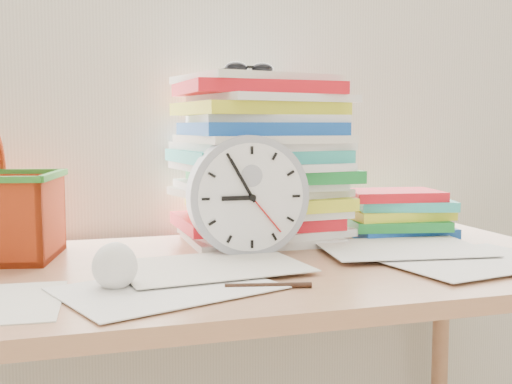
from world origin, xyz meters
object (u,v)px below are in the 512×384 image
object	(u,v)px
clock	(248,196)
book_stack	(397,213)
paper_stack	(263,159)
desk	(240,301)

from	to	relation	value
clock	book_stack	xyz separation A→B (m)	(0.41, 0.13, -0.07)
paper_stack	clock	world-z (taller)	paper_stack
book_stack	clock	bearing A→B (deg)	-162.96
desk	paper_stack	distance (m)	0.36
desk	clock	size ratio (longest dim) A/B	5.69
desk	book_stack	size ratio (longest dim) A/B	5.33
paper_stack	clock	bearing A→B (deg)	-117.71
paper_stack	desk	bearing A→B (deg)	-118.23
desk	book_stack	xyz separation A→B (m)	(0.44, 0.19, 0.13)
paper_stack	clock	xyz separation A→B (m)	(-0.08, -0.16, -0.07)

